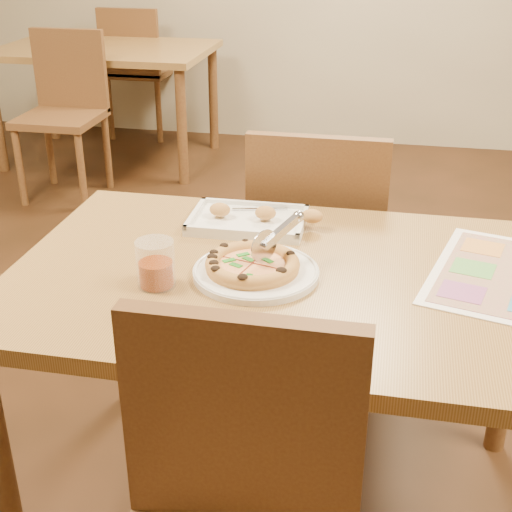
% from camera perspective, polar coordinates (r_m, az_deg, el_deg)
% --- Properties ---
extents(dining_table, '(1.30, 0.85, 0.72)m').
position_cam_1_polar(dining_table, '(1.69, 2.62, -3.95)').
color(dining_table, olive).
rests_on(dining_table, ground).
extents(chair_far, '(0.42, 0.42, 0.47)m').
position_cam_1_polar(chair_far, '(2.26, 4.98, 2.02)').
color(chair_far, brown).
rests_on(chair_far, ground).
extents(bg_table, '(1.30, 0.85, 0.72)m').
position_cam_1_polar(bg_table, '(4.70, -11.93, 15.04)').
color(bg_table, olive).
rests_on(bg_table, ground).
extents(bg_chair_near, '(0.42, 0.42, 0.47)m').
position_cam_1_polar(bg_chair_near, '(4.18, -15.02, 12.45)').
color(bg_chair_near, brown).
rests_on(bg_chair_near, ground).
extents(bg_chair_far, '(0.42, 0.42, 0.47)m').
position_cam_1_polar(bg_chair_far, '(5.17, -9.69, 15.40)').
color(bg_chair_far, brown).
rests_on(bg_chair_far, ground).
extents(plate, '(0.33, 0.33, 0.02)m').
position_cam_1_polar(plate, '(1.64, 0.00, -1.33)').
color(plate, white).
rests_on(plate, dining_table).
extents(pizza, '(0.22, 0.22, 0.03)m').
position_cam_1_polar(pizza, '(1.63, -0.29, -0.70)').
color(pizza, '#E1A04C').
rests_on(pizza, plate).
extents(pizza_cutter, '(0.10, 0.13, 0.09)m').
position_cam_1_polar(pizza_cutter, '(1.63, 1.59, 1.60)').
color(pizza_cutter, silver).
rests_on(pizza_cutter, pizza).
extents(appetizer_tray, '(0.35, 0.21, 0.06)m').
position_cam_1_polar(appetizer_tray, '(1.90, -0.37, 2.88)').
color(appetizer_tray, white).
rests_on(appetizer_tray, dining_table).
extents(glass_tumbler, '(0.09, 0.09, 0.11)m').
position_cam_1_polar(glass_tumbler, '(1.59, -8.03, -0.85)').
color(glass_tumbler, maroon).
rests_on(glass_tumbler, dining_table).
extents(menu, '(0.42, 0.51, 0.00)m').
position_cam_1_polar(menu, '(1.73, 19.37, -1.48)').
color(menu, white).
rests_on(menu, dining_table).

